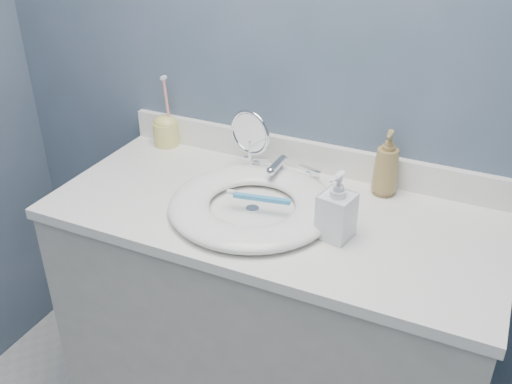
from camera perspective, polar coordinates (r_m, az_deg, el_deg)
The scene contains 12 objects.
back_wall at distance 1.64m, azimuth 5.87°, elevation 12.45°, with size 2.20×0.02×2.40m, color #415461.
vanity_cabinet at distance 1.82m, azimuth 1.56°, elevation -14.05°, with size 1.20×0.55×0.85m, color #BCB7AC.
countertop at distance 1.55m, azimuth 1.78°, elevation -2.21°, with size 1.22×0.57×0.03m, color white.
backsplash at distance 1.74m, azimuth 5.28°, elevation 3.65°, with size 1.22×0.02×0.09m, color white.
basin at distance 1.53m, azimuth -0.38°, elevation -1.25°, with size 0.45×0.45×0.04m, color white, non-canonical shape.
drain at distance 1.53m, azimuth -0.37°, elevation -1.73°, with size 0.04×0.04×0.01m, color silver.
faucet at distance 1.68m, azimuth 2.50°, elevation 2.14°, with size 0.25×0.13×0.07m.
makeup_mirror at distance 1.67m, azimuth -0.60°, elevation 5.21°, with size 0.14×0.08×0.20m.
soap_bottle_amber at distance 1.61m, azimuth 12.94°, elevation 2.84°, with size 0.07×0.07×0.19m, color olive.
soap_bottle_clear at distance 1.40m, azimuth 8.10°, elevation -1.35°, with size 0.08×0.08×0.18m, color white.
toothbrush_holder at distance 1.91m, azimuth -9.01°, elevation 6.20°, with size 0.08×0.08×0.24m.
toothbrush_lying at distance 1.50m, azimuth 0.32°, elevation -0.63°, with size 0.17×0.04×0.02m.
Camera 1 is at (0.51, -0.24, 1.68)m, focal length 40.00 mm.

